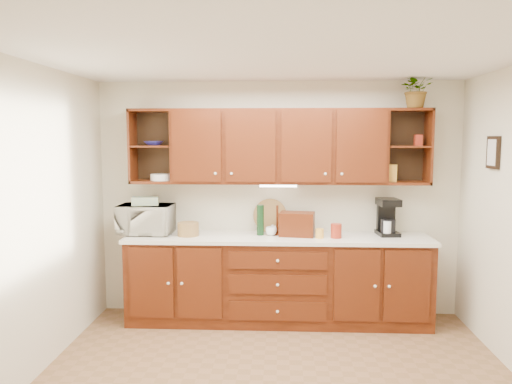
# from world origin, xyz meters

# --- Properties ---
(ceiling) EXTENTS (4.00, 4.00, 0.00)m
(ceiling) POSITION_xyz_m (0.00, 0.00, 2.60)
(ceiling) COLOR white
(ceiling) RESTS_ON back_wall
(back_wall) EXTENTS (4.00, 0.00, 4.00)m
(back_wall) POSITION_xyz_m (0.00, 1.75, 1.30)
(back_wall) COLOR beige
(back_wall) RESTS_ON floor
(left_wall) EXTENTS (0.00, 3.50, 3.50)m
(left_wall) POSITION_xyz_m (-2.00, 0.00, 1.30)
(left_wall) COLOR beige
(left_wall) RESTS_ON floor
(base_cabinets) EXTENTS (3.20, 0.60, 0.90)m
(base_cabinets) POSITION_xyz_m (0.00, 1.45, 0.45)
(base_cabinets) COLOR #371306
(base_cabinets) RESTS_ON floor
(countertop) EXTENTS (3.24, 0.64, 0.04)m
(countertop) POSITION_xyz_m (0.00, 1.44, 0.92)
(countertop) COLOR silver
(countertop) RESTS_ON base_cabinets
(upper_cabinets) EXTENTS (3.20, 0.33, 0.80)m
(upper_cabinets) POSITION_xyz_m (0.01, 1.59, 1.89)
(upper_cabinets) COLOR #371306
(upper_cabinets) RESTS_ON back_wall
(undercabinet_light) EXTENTS (0.40, 0.05, 0.02)m
(undercabinet_light) POSITION_xyz_m (0.00, 1.53, 1.47)
(undercabinet_light) COLOR white
(undercabinet_light) RESTS_ON upper_cabinets
(framed_picture) EXTENTS (0.03, 0.24, 0.30)m
(framed_picture) POSITION_xyz_m (1.98, 0.90, 1.85)
(framed_picture) COLOR black
(framed_picture) RESTS_ON right_wall
(wicker_basket) EXTENTS (0.26, 0.26, 0.14)m
(wicker_basket) POSITION_xyz_m (-0.96, 1.41, 1.01)
(wicker_basket) COLOR olive
(wicker_basket) RESTS_ON countertop
(microwave) EXTENTS (0.59, 0.41, 0.32)m
(microwave) POSITION_xyz_m (-1.44, 1.50, 1.10)
(microwave) COLOR beige
(microwave) RESTS_ON countertop
(towel_stack) EXTENTS (0.31, 0.26, 0.08)m
(towel_stack) POSITION_xyz_m (-1.44, 1.50, 1.30)
(towel_stack) COLOR #CFCA61
(towel_stack) RESTS_ON microwave
(wine_bottle) EXTENTS (0.08, 0.08, 0.33)m
(wine_bottle) POSITION_xyz_m (-0.19, 1.48, 1.10)
(wine_bottle) COLOR black
(wine_bottle) RESTS_ON countertop
(woven_tray) EXTENTS (0.38, 0.12, 0.37)m
(woven_tray) POSITION_xyz_m (-0.09, 1.67, 0.95)
(woven_tray) COLOR olive
(woven_tray) RESTS_ON countertop
(bread_box) EXTENTS (0.39, 0.28, 0.25)m
(bread_box) POSITION_xyz_m (0.20, 1.46, 1.07)
(bread_box) COLOR #371306
(bread_box) RESTS_ON countertop
(mug_tree) EXTENTS (0.29, 0.29, 0.32)m
(mug_tree) POSITION_xyz_m (-0.01, 1.52, 0.99)
(mug_tree) COLOR #371306
(mug_tree) RESTS_ON countertop
(canister_red) EXTENTS (0.11, 0.11, 0.15)m
(canister_red) POSITION_xyz_m (0.61, 1.37, 1.01)
(canister_red) COLOR maroon
(canister_red) RESTS_ON countertop
(canister_white) EXTENTS (0.09, 0.09, 0.17)m
(canister_white) POSITION_xyz_m (1.15, 1.45, 1.02)
(canister_white) COLOR white
(canister_white) RESTS_ON countertop
(canister_yellow) EXTENTS (0.10, 0.10, 0.10)m
(canister_yellow) POSITION_xyz_m (0.44, 1.35, 0.99)
(canister_yellow) COLOR gold
(canister_yellow) RESTS_ON countertop
(coffee_maker) EXTENTS (0.24, 0.29, 0.40)m
(coffee_maker) POSITION_xyz_m (1.18, 1.57, 1.13)
(coffee_maker) COLOR black
(coffee_maker) RESTS_ON countertop
(bowl_stack) EXTENTS (0.24, 0.24, 0.05)m
(bowl_stack) POSITION_xyz_m (-1.35, 1.58, 1.92)
(bowl_stack) COLOR navy
(bowl_stack) RESTS_ON upper_cabinets
(plate_stack) EXTENTS (0.27, 0.27, 0.07)m
(plate_stack) POSITION_xyz_m (-1.28, 1.57, 1.56)
(plate_stack) COLOR white
(plate_stack) RESTS_ON upper_cabinets
(pantry_box_yellow) EXTENTS (0.11, 0.10, 0.18)m
(pantry_box_yellow) POSITION_xyz_m (1.22, 1.58, 1.61)
(pantry_box_yellow) COLOR gold
(pantry_box_yellow) RESTS_ON upper_cabinets
(pantry_box_red) EXTENTS (0.08, 0.07, 0.12)m
(pantry_box_red) POSITION_xyz_m (1.48, 1.58, 1.96)
(pantry_box_red) COLOR maroon
(pantry_box_red) RESTS_ON upper_cabinets
(potted_plant) EXTENTS (0.44, 0.42, 0.39)m
(potted_plant) POSITION_xyz_m (1.43, 1.54, 2.48)
(potted_plant) COLOR #999999
(potted_plant) RESTS_ON upper_cabinets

